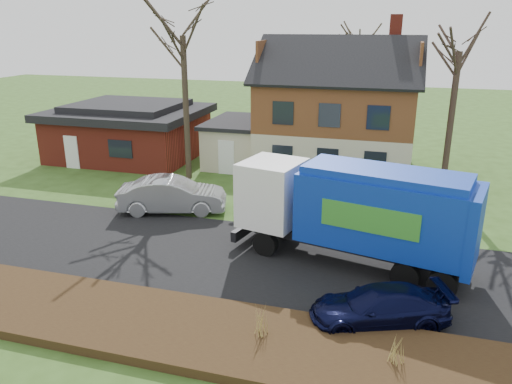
# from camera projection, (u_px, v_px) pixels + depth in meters

# --- Properties ---
(ground) EXTENTS (120.00, 120.00, 0.00)m
(ground) POSITION_uv_depth(u_px,v_px,m) (237.00, 257.00, 19.66)
(ground) COLOR #314D19
(ground) RESTS_ON ground
(road) EXTENTS (80.00, 7.00, 0.02)m
(road) POSITION_uv_depth(u_px,v_px,m) (237.00, 257.00, 19.66)
(road) COLOR black
(road) RESTS_ON ground
(mulch_verge) EXTENTS (80.00, 3.50, 0.30)m
(mulch_verge) POSITION_uv_depth(u_px,v_px,m) (180.00, 329.00, 14.80)
(mulch_verge) COLOR black
(mulch_verge) RESTS_ON ground
(main_house) EXTENTS (12.95, 8.95, 9.26)m
(main_house) POSITION_uv_depth(u_px,v_px,m) (330.00, 104.00, 30.62)
(main_house) COLOR beige
(main_house) RESTS_ON ground
(ranch_house) EXTENTS (9.80, 8.20, 3.70)m
(ranch_house) POSITION_uv_depth(u_px,v_px,m) (129.00, 130.00, 34.07)
(ranch_house) COLOR maroon
(ranch_house) RESTS_ON ground
(garbage_truck) EXTENTS (9.36, 4.37, 3.88)m
(garbage_truck) POSITION_uv_depth(u_px,v_px,m) (357.00, 209.00, 18.47)
(garbage_truck) COLOR black
(garbage_truck) RESTS_ON ground
(silver_sedan) EXTENTS (5.47, 3.22, 1.70)m
(silver_sedan) POSITION_uv_depth(u_px,v_px,m) (172.00, 195.00, 24.20)
(silver_sedan) COLOR #ACB0B4
(silver_sedan) RESTS_ON ground
(navy_wagon) EXTENTS (4.56, 3.11, 1.23)m
(navy_wagon) POSITION_uv_depth(u_px,v_px,m) (379.00, 307.00, 15.10)
(navy_wagon) COLOR black
(navy_wagon) RESTS_ON ground
(tree_front_west) EXTENTS (3.80, 3.80, 11.30)m
(tree_front_west) POSITION_uv_depth(u_px,v_px,m) (182.00, 12.00, 26.79)
(tree_front_west) COLOR #392E22
(tree_front_west) RESTS_ON ground
(tree_front_east) EXTENTS (3.81, 3.81, 10.58)m
(tree_front_east) POSITION_uv_depth(u_px,v_px,m) (463.00, 27.00, 25.08)
(tree_front_east) COLOR #3A2A23
(tree_front_east) RESTS_ON ground
(tree_back) EXTENTS (3.22, 3.22, 10.20)m
(tree_back) POSITION_uv_depth(u_px,v_px,m) (361.00, 27.00, 35.80)
(tree_back) COLOR #413527
(tree_back) RESTS_ON ground
(grass_clump_mid) EXTENTS (0.35, 0.28, 0.97)m
(grass_clump_mid) POSITION_uv_depth(u_px,v_px,m) (261.00, 320.00, 14.15)
(grass_clump_mid) COLOR #A08846
(grass_clump_mid) RESTS_ON mulch_verge
(grass_clump_east) EXTENTS (0.31, 0.26, 0.78)m
(grass_clump_east) POSITION_uv_depth(u_px,v_px,m) (396.00, 350.00, 12.97)
(grass_clump_east) COLOR #A28F47
(grass_clump_east) RESTS_ON mulch_verge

